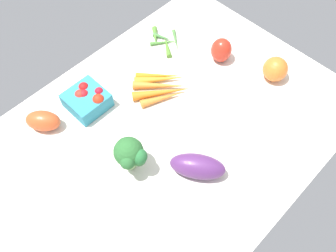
% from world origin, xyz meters
% --- Properties ---
extents(tablecloth, '(1.04, 0.76, 0.02)m').
position_xyz_m(tablecloth, '(0.00, 0.00, 0.01)').
color(tablecloth, silver).
rests_on(tablecloth, ground).
extents(broccoli_head, '(0.08, 0.09, 0.12)m').
position_xyz_m(broccoli_head, '(-0.15, -0.02, 0.09)').
color(broccoli_head, '#98C380').
rests_on(broccoli_head, tablecloth).
extents(heirloom_tomato_orange, '(0.08, 0.08, 0.08)m').
position_xyz_m(heirloom_tomato_orange, '(0.37, -0.10, 0.06)').
color(heirloom_tomato_orange, orange).
rests_on(heirloom_tomato_orange, tablecloth).
extents(bell_pepper_red, '(0.09, 0.09, 0.08)m').
position_xyz_m(bell_pepper_red, '(0.31, 0.07, 0.06)').
color(bell_pepper_red, red).
rests_on(bell_pepper_red, tablecloth).
extents(carrot_bunch, '(0.18, 0.18, 0.03)m').
position_xyz_m(carrot_bunch, '(0.09, 0.12, 0.03)').
color(carrot_bunch, orange).
rests_on(carrot_bunch, tablecloth).
extents(roma_tomato, '(0.11, 0.11, 0.06)m').
position_xyz_m(roma_tomato, '(-0.24, 0.26, 0.05)').
color(roma_tomato, '#D44E26').
rests_on(roma_tomato, tablecloth).
extents(berry_basket, '(0.11, 0.11, 0.07)m').
position_xyz_m(berry_basket, '(-0.10, 0.23, 0.05)').
color(berry_basket, teal).
rests_on(berry_basket, tablecloth).
extents(eggplant, '(0.14, 0.16, 0.07)m').
position_xyz_m(eggplant, '(-0.04, -0.15, 0.05)').
color(eggplant, '#562B66').
rests_on(eggplant, tablecloth).
extents(okra_pile, '(0.11, 0.14, 0.02)m').
position_xyz_m(okra_pile, '(0.24, 0.25, 0.03)').
color(okra_pile, '#477A3B').
rests_on(okra_pile, tablecloth).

